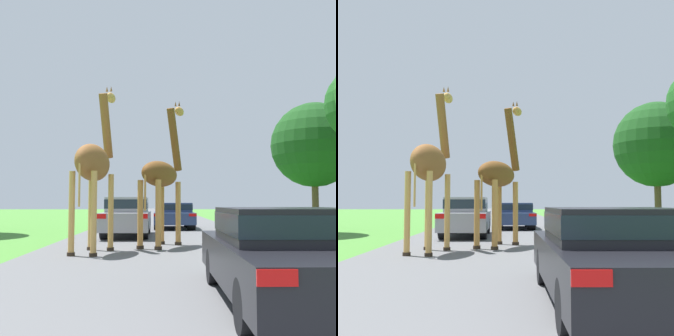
{
  "view_description": "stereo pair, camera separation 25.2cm",
  "coord_description": "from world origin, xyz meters",
  "views": [
    {
      "loc": [
        -0.13,
        0.22,
        1.33
      ],
      "look_at": [
        0.09,
        12.86,
        2.36
      ],
      "focal_mm": 45.0,
      "sensor_mm": 36.0,
      "label": 1
    },
    {
      "loc": [
        0.12,
        0.22,
        1.33
      ],
      "look_at": [
        0.09,
        12.86,
        2.36
      ],
      "focal_mm": 45.0,
      "sensor_mm": 36.0,
      "label": 2
    }
  ],
  "objects": [
    {
      "name": "tree_centre_back",
      "position": [
        10.36,
        28.6,
        5.24
      ],
      "size": [
        5.78,
        5.78,
        8.14
      ],
      "color": "brown",
      "rests_on": "ground"
    },
    {
      "name": "car_lead_maroon",
      "position": [
        1.56,
        5.86,
        0.67
      ],
      "size": [
        1.85,
        4.45,
        1.25
      ],
      "color": "black",
      "rests_on": "ground"
    },
    {
      "name": "giraffe_near_road",
      "position": [
        -0.09,
        12.98,
        2.15
      ],
      "size": [
        1.61,
        2.78,
        4.71
      ],
      "rotation": [
        0.0,
        0.0,
        -0.43
      ],
      "color": "#B77F3D",
      "rests_on": "ground"
    },
    {
      "name": "car_queue_left",
      "position": [
        -1.44,
        16.86,
        0.8
      ],
      "size": [
        1.74,
        4.48,
        1.52
      ],
      "color": "gray",
      "rests_on": "ground"
    },
    {
      "name": "giraffe_companion",
      "position": [
        -1.91,
        11.46,
        2.33
      ],
      "size": [
        1.05,
        2.64,
        4.78
      ],
      "rotation": [
        0.0,
        0.0,
        -0.21
      ],
      "color": "tan",
      "rests_on": "ground"
    },
    {
      "name": "road",
      "position": [
        0.0,
        30.0,
        0.0
      ],
      "size": [
        7.19,
        120.0,
        0.0
      ],
      "color": "#5B5B5E",
      "rests_on": "ground"
    },
    {
      "name": "car_queue_right",
      "position": [
        0.54,
        21.85,
        0.7
      ],
      "size": [
        1.99,
        4.28,
        1.3
      ],
      "color": "navy",
      "rests_on": "ground"
    }
  ]
}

